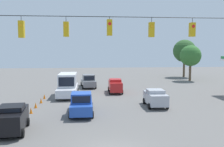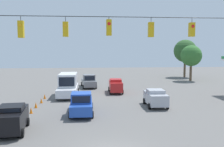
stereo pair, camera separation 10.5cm
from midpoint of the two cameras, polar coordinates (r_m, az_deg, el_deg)
overhead_signal_span at (r=15.71m, az=-0.72°, el=4.21°), size 22.94×0.38×8.76m
pickup_truck_grey_withflow_deep at (r=40.69m, az=-5.27°, el=-1.79°), size 2.63×5.71×2.12m
sedan_red_oncoming_deep at (r=35.50m, az=0.91°, el=-2.77°), size 2.01×4.23×1.96m
box_truck_white_withflow_far at (r=33.46m, az=-9.92°, el=-2.59°), size 2.66×7.15×2.98m
sedan_silver_oncoming_far at (r=27.44m, az=10.00°, el=-5.44°), size 2.14×4.05×1.84m
pickup_truck_blue_withflow_mid at (r=24.15m, az=-6.86°, el=-6.85°), size 2.26×5.49×2.12m
sedan_black_parked_shoulder at (r=20.24m, az=-21.80°, el=-9.45°), size 2.40×4.40×2.01m
traffic_cone_nearest at (r=20.46m, az=-20.86°, el=-11.43°), size 0.31×0.31×0.60m
traffic_cone_second at (r=22.87m, az=-18.99°, el=-9.58°), size 0.31×0.31×0.60m
traffic_cone_third at (r=25.41m, az=-17.91°, el=-8.04°), size 0.31×0.31×0.60m
traffic_cone_fourth at (r=27.60m, az=-16.91°, el=-6.93°), size 0.31×0.31×0.60m
traffic_cone_fifth at (r=29.88m, az=-15.77°, el=-5.96°), size 0.31×0.31×0.60m
traffic_cone_farthest at (r=32.30m, az=-15.05°, el=-5.08°), size 0.31×0.31×0.60m
tree_horizon_left at (r=51.14m, az=17.70°, el=3.87°), size 4.09×4.09×6.97m
tree_horizon_right at (r=57.72m, az=16.42°, el=4.95°), size 4.98×4.98×8.31m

